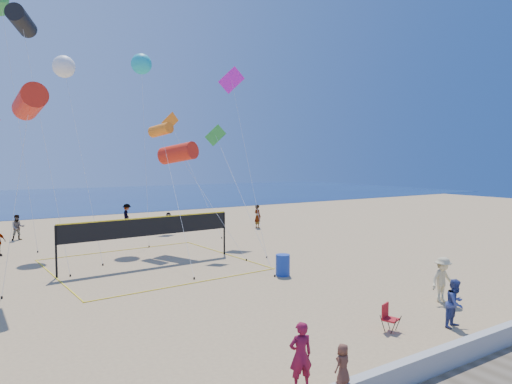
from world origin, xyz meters
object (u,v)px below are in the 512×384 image
woman (301,355)px  volleyball_net (150,232)px  camp_chair (388,316)px  trash_barrel (283,265)px

woman → volleyball_net: volleyball_net is taller
camp_chair → volleyball_net: (-3.23, 13.29, 1.26)m
trash_barrel → camp_chair: bearing=-100.0°
camp_chair → trash_barrel: bearing=61.5°
woman → camp_chair: (4.71, 1.42, -0.33)m
volleyball_net → trash_barrel: bearing=-54.5°
woman → camp_chair: size_ratio=1.68×
woman → volleyball_net: bearing=-82.5°
woman → volleyball_net: size_ratio=0.16×
woman → trash_barrel: size_ratio=1.61×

